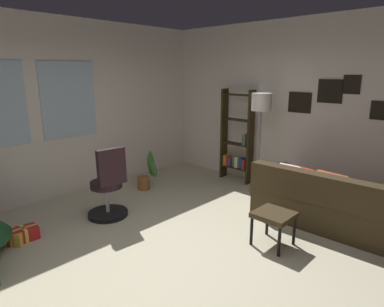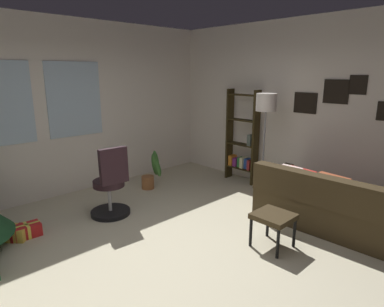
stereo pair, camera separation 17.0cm
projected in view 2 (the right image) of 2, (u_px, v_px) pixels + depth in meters
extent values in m
cube|color=#BFB799|center=(180.00, 256.00, 3.77)|extent=(5.53, 5.44, 0.10)
cube|color=silver|center=(66.00, 109.00, 5.35)|extent=(5.53, 0.10, 2.85)
cube|color=silver|center=(75.00, 99.00, 5.37)|extent=(0.90, 0.03, 1.20)
cube|color=silver|center=(309.00, 109.00, 5.31)|extent=(0.10, 5.44, 2.85)
cube|color=black|center=(336.00, 92.00, 4.89)|extent=(0.02, 0.37, 0.36)
cube|color=black|center=(358.00, 85.00, 4.65)|extent=(0.02, 0.24, 0.27)
cube|color=black|center=(305.00, 103.00, 5.27)|extent=(0.02, 0.38, 0.33)
cube|color=#362A18|center=(335.00, 213.00, 4.33)|extent=(0.92, 2.02, 0.41)
cube|color=#362A18|center=(327.00, 192.00, 3.99)|extent=(0.24, 2.01, 0.37)
cube|color=#362A18|center=(274.00, 176.00, 4.89)|extent=(0.88, 0.16, 0.20)
cube|color=#AA231A|center=(302.00, 183.00, 4.33)|extent=(0.26, 0.42, 0.42)
cube|color=beige|center=(295.00, 182.00, 4.40)|extent=(0.21, 0.41, 0.42)
cube|color=brown|center=(333.00, 191.00, 4.05)|extent=(0.21, 0.42, 0.41)
cube|color=#362A18|center=(274.00, 216.00, 3.80)|extent=(0.41, 0.42, 0.06)
cylinder|color=black|center=(278.00, 244.00, 3.60)|extent=(0.04, 0.04, 0.35)
cylinder|color=black|center=(294.00, 233.00, 3.84)|extent=(0.04, 0.04, 0.35)
cylinder|color=black|center=(251.00, 232.00, 3.86)|extent=(0.04, 0.04, 0.35)
cylinder|color=black|center=(268.00, 223.00, 4.09)|extent=(0.04, 0.04, 0.35)
cube|color=red|center=(27.00, 231.00, 4.10)|extent=(0.32, 0.21, 0.16)
cube|color=#EAD84C|center=(27.00, 231.00, 4.10)|extent=(0.32, 0.05, 0.17)
cube|color=#EAD84C|center=(27.00, 231.00, 4.10)|extent=(0.04, 0.21, 0.17)
cube|color=gold|center=(16.00, 233.00, 4.04)|extent=(0.35, 0.35, 0.16)
cube|color=#B21919|center=(16.00, 233.00, 4.04)|extent=(0.22, 0.23, 0.17)
cube|color=#B21919|center=(16.00, 233.00, 4.04)|extent=(0.19, 0.19, 0.17)
cylinder|color=black|center=(111.00, 212.00, 4.76)|extent=(0.56, 0.56, 0.06)
cylinder|color=#B2B2B7|center=(110.00, 197.00, 4.70)|extent=(0.05, 0.05, 0.41)
cylinder|color=black|center=(109.00, 183.00, 4.65)|extent=(0.44, 0.44, 0.09)
cube|color=black|center=(114.00, 166.00, 4.44)|extent=(0.40, 0.13, 0.50)
cube|color=#2E2410|center=(256.00, 139.00, 5.83)|extent=(0.18, 0.04, 1.70)
cube|color=#2E2410|center=(229.00, 134.00, 6.25)|extent=(0.18, 0.04, 1.70)
cube|color=#2E2410|center=(241.00, 168.00, 6.18)|extent=(0.18, 0.56, 0.02)
cube|color=#2E2410|center=(242.00, 144.00, 6.07)|extent=(0.18, 0.56, 0.02)
cube|color=#2E2410|center=(243.00, 120.00, 5.96)|extent=(0.18, 0.56, 0.02)
cube|color=#2E2410|center=(244.00, 95.00, 5.86)|extent=(0.18, 0.56, 0.02)
cube|color=maroon|center=(251.00, 165.00, 6.01)|extent=(0.17, 0.05, 0.18)
cube|color=navy|center=(248.00, 163.00, 6.08)|extent=(0.13, 0.08, 0.19)
cube|color=beige|center=(243.00, 162.00, 6.13)|extent=(0.17, 0.07, 0.20)
cube|color=#277136|center=(241.00, 162.00, 6.20)|extent=(0.13, 0.07, 0.18)
cube|color=#762673|center=(236.00, 162.00, 6.26)|extent=(0.15, 0.08, 0.16)
cube|color=#C26E1F|center=(232.00, 160.00, 6.31)|extent=(0.16, 0.08, 0.19)
cube|color=#4D584F|center=(251.00, 140.00, 5.91)|extent=(0.17, 0.07, 0.20)
cylinder|color=slate|center=(261.00, 192.00, 5.59)|extent=(0.28, 0.28, 0.03)
cylinder|color=slate|center=(264.00, 152.00, 5.42)|extent=(0.03, 0.03, 1.37)
cylinder|color=silver|center=(266.00, 102.00, 5.22)|extent=(0.32, 0.32, 0.28)
cylinder|color=#925A32|center=(148.00, 182.00, 5.79)|extent=(0.22, 0.22, 0.23)
ellipsoid|color=#346328|center=(155.00, 164.00, 5.74)|extent=(0.22, 0.16, 0.43)
ellipsoid|color=#346328|center=(158.00, 168.00, 5.71)|extent=(0.16, 0.22, 0.33)
ellipsoid|color=#346328|center=(156.00, 162.00, 5.85)|extent=(0.11, 0.17, 0.44)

